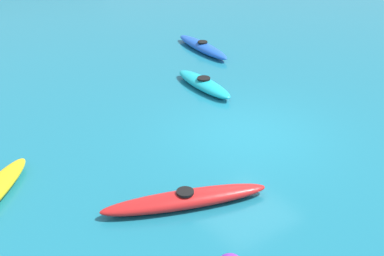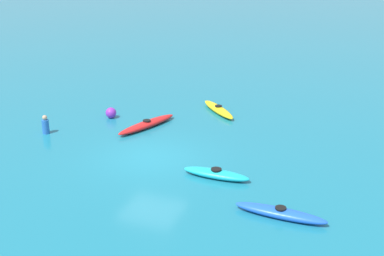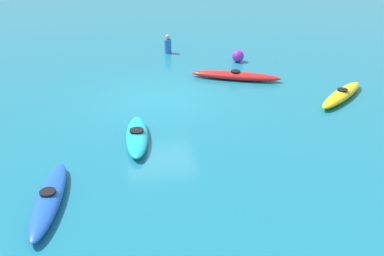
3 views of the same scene
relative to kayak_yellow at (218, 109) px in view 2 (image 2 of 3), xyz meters
name	(u,v)px [view 2 (image 2 of 3)]	position (x,y,z in m)	size (l,w,h in m)	color
ground_plane	(151,157)	(6.41, -0.88, -0.16)	(600.00, 600.00, 0.00)	#19728C
kayak_yellow	(218,109)	(0.00, 0.00, 0.00)	(2.64, 2.53, 0.37)	yellow
kayak_blue	(280,213)	(9.36, 5.05, 0.00)	(0.78, 3.09, 0.37)	blue
kayak_cyan	(216,174)	(7.29, 2.21, 0.00)	(0.72, 2.62, 0.37)	#19B7C6
kayak_red	(147,124)	(3.27, -2.50, 0.00)	(3.53, 1.79, 0.37)	red
buoy_purple	(111,113)	(2.63, -4.74, 0.10)	(0.53, 0.53, 0.53)	purple
person_near_shore	(45,125)	(5.56, -6.51, 0.22)	(0.43, 0.43, 0.88)	blue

